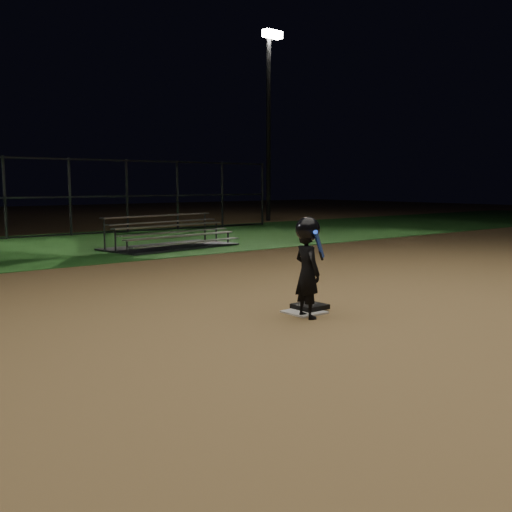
{
  "coord_description": "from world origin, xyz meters",
  "views": [
    {
      "loc": [
        -5.16,
        -5.4,
        1.67
      ],
      "look_at": [
        0.0,
        1.0,
        0.65
      ],
      "focal_mm": 41.02,
      "sensor_mm": 36.0,
      "label": 1
    }
  ],
  "objects_px": {
    "batting_tee": "(310,297)",
    "light_pole_right": "(269,110)",
    "child_batter": "(307,265)",
    "home_plate": "(304,312)",
    "bleacher_right": "(171,241)"
  },
  "relations": [
    {
      "from": "home_plate",
      "to": "light_pole_right",
      "type": "bearing_deg",
      "value": 51.23
    },
    {
      "from": "home_plate",
      "to": "bleacher_right",
      "type": "xyz_separation_m",
      "value": [
        2.64,
        7.84,
        0.16
      ]
    },
    {
      "from": "batting_tee",
      "to": "bleacher_right",
      "type": "xyz_separation_m",
      "value": [
        2.47,
        7.77,
        -0.01
      ]
    },
    {
      "from": "batting_tee",
      "to": "home_plate",
      "type": "bearing_deg",
      "value": -157.06
    },
    {
      "from": "child_batter",
      "to": "home_plate",
      "type": "bearing_deg",
      "value": -30.93
    },
    {
      "from": "child_batter",
      "to": "light_pole_right",
      "type": "height_order",
      "value": "light_pole_right"
    },
    {
      "from": "batting_tee",
      "to": "bleacher_right",
      "type": "distance_m",
      "value": 8.15
    },
    {
      "from": "home_plate",
      "to": "child_batter",
      "type": "xyz_separation_m",
      "value": [
        -0.16,
        -0.22,
        0.66
      ]
    },
    {
      "from": "batting_tee",
      "to": "light_pole_right",
      "type": "bearing_deg",
      "value": 51.5
    },
    {
      "from": "batting_tee",
      "to": "bleacher_right",
      "type": "height_order",
      "value": "batting_tee"
    },
    {
      "from": "child_batter",
      "to": "light_pole_right",
      "type": "distance_m",
      "value": 19.9
    },
    {
      "from": "bleacher_right",
      "to": "home_plate",
      "type": "bearing_deg",
      "value": -116.61
    },
    {
      "from": "batting_tee",
      "to": "child_batter",
      "type": "xyz_separation_m",
      "value": [
        -0.33,
        -0.29,
        0.49
      ]
    },
    {
      "from": "batting_tee",
      "to": "bleacher_right",
      "type": "bearing_deg",
      "value": 72.34
    },
    {
      "from": "home_plate",
      "to": "bleacher_right",
      "type": "relative_size",
      "value": 0.12
    }
  ]
}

